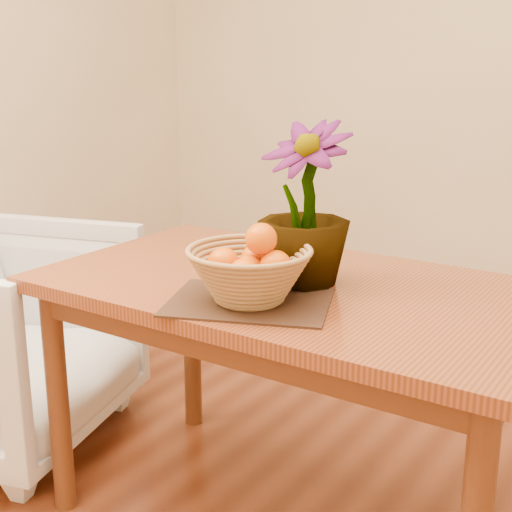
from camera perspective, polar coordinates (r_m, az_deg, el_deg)
The scene contains 6 objects.
wall_back at distance 3.68m, azimuth 19.32°, elevation 14.75°, with size 4.00×0.02×2.70m, color #FFE8C2.
table at distance 1.98m, azimuth 3.02°, elevation -4.55°, with size 1.40×0.80×0.75m.
placemat at distance 1.78m, azimuth -0.53°, elevation -3.70°, with size 0.40×0.30×0.01m, color #351E13.
wicker_basket at distance 1.76m, azimuth -0.54°, elevation -1.65°, with size 0.31×0.31×0.13m.
orange_pile at distance 1.75m, azimuth -0.35°, elevation -0.36°, with size 0.20×0.19×0.14m.
potted_plant at distance 1.88m, azimuth 3.89°, elevation 4.11°, with size 0.25×0.25×0.44m, color #174714.
Camera 1 is at (0.93, -1.31, 1.33)m, focal length 50.00 mm.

